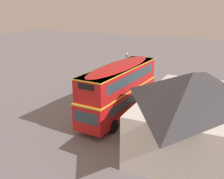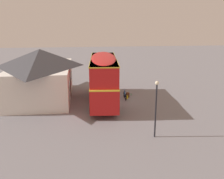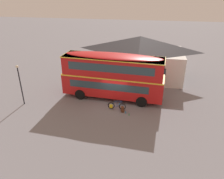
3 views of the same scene
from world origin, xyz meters
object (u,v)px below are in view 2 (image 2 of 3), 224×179
(double_decker_bus, at_px, (104,77))
(backpack_on_ground, at_px, (128,95))
(water_bottle_blue_sports, at_px, (129,95))
(water_bottle_green_metal, at_px, (131,94))
(touring_bicycle, at_px, (125,96))
(street_lamp, at_px, (156,103))

(double_decker_bus, xyz_separation_m, backpack_on_ground, (1.39, -2.76, -2.34))
(water_bottle_blue_sports, relative_size, water_bottle_green_metal, 1.05)
(water_bottle_green_metal, bearing_deg, touring_bicycle, 146.27)
(backpack_on_ground, bearing_deg, double_decker_bus, 116.80)
(water_bottle_green_metal, xyz_separation_m, street_lamp, (-10.74, 0.37, 2.49))
(water_bottle_blue_sports, xyz_separation_m, water_bottle_green_metal, (0.34, -0.30, -0.01))
(double_decker_bus, xyz_separation_m, water_bottle_green_metal, (2.08, -3.28, -2.53))
(backpack_on_ground, xyz_separation_m, water_bottle_green_metal, (0.69, -0.52, -0.19))
(touring_bicycle, xyz_separation_m, backpack_on_ground, (0.67, -0.39, -0.07))
(double_decker_bus, distance_m, street_lamp, 9.13)
(touring_bicycle, height_order, water_bottle_blue_sports, touring_bicycle)
(backpack_on_ground, xyz_separation_m, street_lamp, (-10.05, -0.15, 2.30))
(water_bottle_green_metal, height_order, street_lamp, street_lamp)
(touring_bicycle, distance_m, backpack_on_ground, 0.78)
(touring_bicycle, bearing_deg, water_bottle_green_metal, -33.73)
(water_bottle_blue_sports, bearing_deg, water_bottle_green_metal, -41.50)
(touring_bicycle, relative_size, water_bottle_blue_sports, 7.11)
(double_decker_bus, relative_size, backpack_on_ground, 18.13)
(water_bottle_green_metal, bearing_deg, street_lamp, 178.03)
(double_decker_bus, distance_m, backpack_on_ground, 3.88)
(touring_bicycle, relative_size, backpack_on_ground, 3.04)
(water_bottle_blue_sports, height_order, street_lamp, street_lamp)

